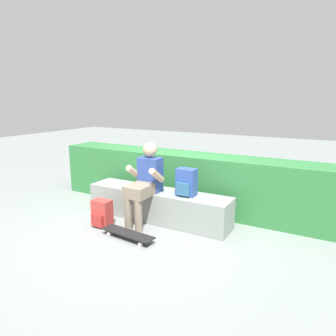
# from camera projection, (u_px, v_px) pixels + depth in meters

# --- Properties ---
(ground_plane) EXTENTS (24.00, 24.00, 0.00)m
(ground_plane) POSITION_uv_depth(u_px,v_px,m) (146.00, 227.00, 4.59)
(ground_plane) COLOR gray
(bench_main) EXTENTS (2.33, 0.49, 0.48)m
(bench_main) POSITION_uv_depth(u_px,v_px,m) (158.00, 205.00, 4.83)
(bench_main) COLOR gray
(bench_main) RESTS_ON ground
(person_skater) EXTENTS (0.49, 0.62, 1.23)m
(person_skater) POSITION_uv_depth(u_px,v_px,m) (145.00, 181.00, 4.59)
(person_skater) COLOR #2D4793
(person_skater) RESTS_ON ground
(skateboard_near_person) EXTENTS (0.82, 0.27, 0.09)m
(skateboard_near_person) POSITION_uv_depth(u_px,v_px,m) (128.00, 234.00, 4.19)
(skateboard_near_person) COLOR black
(skateboard_near_person) RESTS_ON ground
(backpack_on_bench) EXTENTS (0.28, 0.23, 0.40)m
(backpack_on_bench) POSITION_uv_depth(u_px,v_px,m) (186.00, 183.00, 4.50)
(backpack_on_bench) COLOR #2D4C99
(backpack_on_bench) RESTS_ON bench_main
(backpack_on_ground) EXTENTS (0.28, 0.23, 0.40)m
(backpack_on_ground) POSITION_uv_depth(u_px,v_px,m) (102.00, 213.00, 4.60)
(backpack_on_ground) COLOR #B23833
(backpack_on_ground) RESTS_ON ground
(hedge_row) EXTENTS (4.99, 0.63, 0.94)m
(hedge_row) POSITION_uv_depth(u_px,v_px,m) (188.00, 180.00, 5.37)
(hedge_row) COLOR #30763B
(hedge_row) RESTS_ON ground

